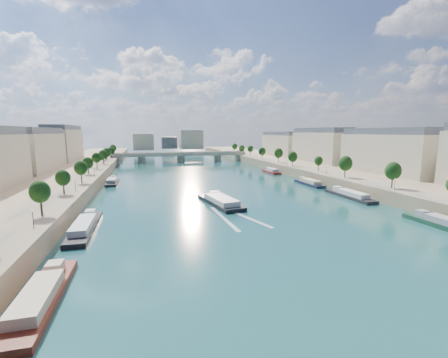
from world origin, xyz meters
TOP-DOWN VIEW (x-y plane):
  - ground at (0.00, 100.00)m, footprint 700.00×700.00m
  - quay_left at (-72.00, 100.00)m, footprint 44.00×520.00m
  - quay_right at (72.00, 100.00)m, footprint 44.00×520.00m
  - pave_left at (-57.00, 100.00)m, footprint 14.00×520.00m
  - pave_right at (57.00, 100.00)m, footprint 14.00×520.00m
  - trees_left at (-55.00, 102.00)m, footprint 4.80×268.80m
  - trees_right at (55.00, 110.00)m, footprint 4.80×268.80m
  - lamps_left at (-52.50, 90.00)m, footprint 0.36×200.36m
  - lamps_right at (52.50, 105.00)m, footprint 0.36×200.36m
  - buildings_left at (-85.00, 112.00)m, footprint 16.00×226.00m
  - buildings_right at (85.00, 112.00)m, footprint 16.00×226.00m
  - skyline at (3.19, 319.52)m, footprint 79.00×42.00m
  - bridge at (0.00, 216.70)m, footprint 112.00×12.00m
  - tour_barge at (-5.06, 61.38)m, footprint 11.67×26.80m
  - wake at (-5.06, 44.73)m, footprint 11.92×26.03m
  - moored_barges_left at (-45.50, 32.58)m, footprint 5.00×163.35m
  - moored_barges_right at (45.50, 53.39)m, footprint 5.00×164.79m

SIDE VIEW (x-z plane):
  - ground at x=0.00m, z-range 0.00..0.00m
  - wake at x=-5.06m, z-range 0.00..0.04m
  - moored_barges_left at x=-45.50m, z-range -0.96..2.64m
  - moored_barges_right at x=45.50m, z-range -0.96..2.64m
  - tour_barge at x=-5.06m, z-range -0.88..2.77m
  - quay_left at x=-72.00m, z-range 0.00..5.00m
  - quay_right at x=72.00m, z-range 0.00..5.00m
  - pave_left at x=-57.00m, z-range 5.00..5.10m
  - pave_right at x=57.00m, z-range 5.00..5.10m
  - bridge at x=0.00m, z-range 1.01..9.16m
  - lamps_left at x=-52.50m, z-range 5.64..9.92m
  - lamps_right at x=52.50m, z-range 5.64..9.92m
  - trees_left at x=-55.00m, z-range 6.35..14.61m
  - trees_right at x=55.00m, z-range 6.35..14.61m
  - skyline at x=3.19m, z-range 3.66..25.66m
  - buildings_left at x=-85.00m, z-range 4.85..28.05m
  - buildings_right at x=85.00m, z-range 4.85..28.05m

